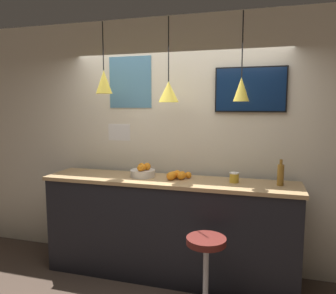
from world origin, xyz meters
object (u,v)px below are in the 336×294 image
Objects in this scene: fruit_bowl at (143,172)px; juice_bottle at (281,175)px; bar_stool at (206,262)px; spread_jar at (234,178)px; mounted_tv at (250,90)px.

juice_bottle reaches higher than fruit_bowl.
spread_jar is (0.18, 0.61, 0.65)m from bar_stool.
mounted_tv is (1.12, 0.30, 0.90)m from fruit_bowl.
bar_stool is 7.02× the size of spread_jar.
fruit_bowl is 1.00m from spread_jar.
spread_jar is at bearing 0.39° from fruit_bowl.
juice_bottle is at bearing -42.27° from mounted_tv.
juice_bottle is 0.96m from mounted_tv.
mounted_tv is (0.12, 0.30, 0.91)m from spread_jar.
fruit_bowl is (-0.82, 0.61, 0.65)m from bar_stool.
juice_bottle is (1.45, 0.01, 0.05)m from fruit_bowl.
spread_jar is at bearing 73.78° from bar_stool.
juice_bottle is at bearing -0.00° from spread_jar.
spread_jar reaches higher than bar_stool.
bar_stool is at bearing -36.38° from fruit_bowl.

